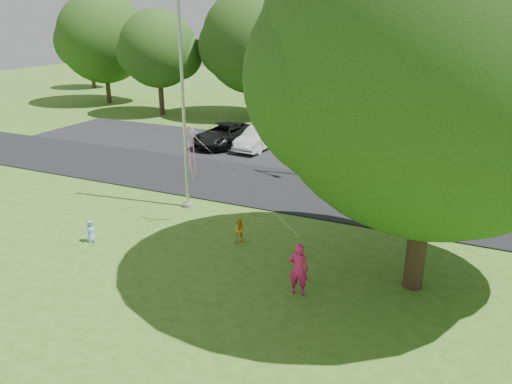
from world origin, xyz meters
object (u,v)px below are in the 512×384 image
at_px(big_tree, 435,68).
at_px(child_yellow, 241,230).
at_px(woman, 299,269).
at_px(child_blue, 91,231).
at_px(trash_can, 370,169).
at_px(kite, 194,146).
at_px(street_lamp, 329,106).
at_px(flagpole, 184,115).

relative_size(big_tree, child_yellow, 11.87).
distance_m(woman, child_blue, 8.51).
relative_size(trash_can, kite, 0.18).
relative_size(street_lamp, big_tree, 0.52).
xyz_separation_m(flagpole, big_tree, (10.24, -3.08, 2.70)).
xyz_separation_m(trash_can, child_blue, (-7.93, -12.18, -0.11)).
relative_size(flagpole, street_lamp, 1.56).
bearing_deg(flagpole, big_tree, -16.74).
xyz_separation_m(child_yellow, kite, (-2.34, 0.64, 2.88)).
height_order(flagpole, trash_can, flagpole).
xyz_separation_m(child_yellow, child_blue, (-5.23, -2.35, -0.07)).
bearing_deg(big_tree, woman, -149.00).
bearing_deg(woman, child_blue, -8.39).
bearing_deg(child_blue, woman, -63.12).
relative_size(child_yellow, kite, 0.17).
bearing_deg(street_lamp, child_blue, -96.51).
bearing_deg(trash_can, kite, -118.71).
xyz_separation_m(flagpole, woman, (7.13, -4.94, -3.31)).
xyz_separation_m(street_lamp, big_tree, (5.79, -9.58, 3.02)).
bearing_deg(street_lamp, trash_can, 45.04).
bearing_deg(trash_can, child_yellow, -105.36).
distance_m(woman, child_yellow, 4.16).
relative_size(street_lamp, child_blue, 7.29).
distance_m(big_tree, kite, 9.47).
xyz_separation_m(woman, child_yellow, (-3.27, 2.56, -0.34)).
bearing_deg(child_blue, kite, -15.87).
xyz_separation_m(woman, kite, (-5.60, 3.19, 2.54)).
xyz_separation_m(street_lamp, child_yellow, (-0.59, -8.88, -3.33)).
distance_m(flagpole, street_lamp, 7.88).
xyz_separation_m(big_tree, kite, (-8.71, 1.33, -3.47)).
height_order(big_tree, child_yellow, big_tree).
relative_size(big_tree, woman, 7.14).
relative_size(child_yellow, child_blue, 1.17).
distance_m(street_lamp, big_tree, 11.59).
relative_size(woman, child_blue, 1.94).
height_order(trash_can, child_blue, trash_can).
height_order(trash_can, woman, woman).
distance_m(flagpole, child_blue, 6.18).
distance_m(trash_can, kite, 10.86).
bearing_deg(flagpole, woman, -34.74).
bearing_deg(woman, street_lamp, -83.79).
distance_m(street_lamp, child_yellow, 9.51).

